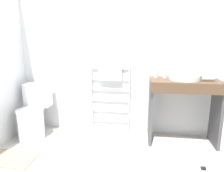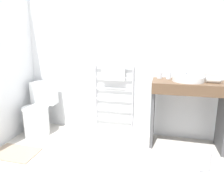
{
  "view_description": "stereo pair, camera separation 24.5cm",
  "coord_description": "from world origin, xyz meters",
  "px_view_note": "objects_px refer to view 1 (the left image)",
  "views": [
    {
      "loc": [
        0.36,
        -1.66,
        1.37
      ],
      "look_at": [
        0.03,
        0.72,
        0.84
      ],
      "focal_mm": 32.0,
      "sensor_mm": 36.0,
      "label": 1
    },
    {
      "loc": [
        0.6,
        -1.61,
        1.37
      ],
      "look_at": [
        0.03,
        0.72,
        0.84
      ],
      "focal_mm": 32.0,
      "sensor_mm": 36.0,
      "label": 2
    }
  ],
  "objects_px": {
    "toilet": "(33,115)",
    "cup_near_wall": "(156,75)",
    "hair_dryer": "(208,78)",
    "cup_near_edge": "(165,75)",
    "sink_basin": "(184,77)",
    "towel_radiator": "(110,85)",
    "trash_bin": "(201,154)"
  },
  "relations": [
    {
      "from": "sink_basin",
      "to": "trash_bin",
      "type": "height_order",
      "value": "sink_basin"
    },
    {
      "from": "hair_dryer",
      "to": "toilet",
      "type": "bearing_deg",
      "value": -177.67
    },
    {
      "from": "cup_near_wall",
      "to": "hair_dryer",
      "type": "bearing_deg",
      "value": -13.47
    },
    {
      "from": "toilet",
      "to": "towel_radiator",
      "type": "bearing_deg",
      "value": 15.78
    },
    {
      "from": "sink_basin",
      "to": "cup_near_edge",
      "type": "xyz_separation_m",
      "value": [
        -0.24,
        0.1,
        0.01
      ]
    },
    {
      "from": "sink_basin",
      "to": "cup_near_wall",
      "type": "relative_size",
      "value": 4.51
    },
    {
      "from": "cup_near_wall",
      "to": "trash_bin",
      "type": "height_order",
      "value": "cup_near_wall"
    },
    {
      "from": "sink_basin",
      "to": "hair_dryer",
      "type": "height_order",
      "value": "hair_dryer"
    },
    {
      "from": "sink_basin",
      "to": "hair_dryer",
      "type": "xyz_separation_m",
      "value": [
        0.29,
        -0.03,
        -0.0
      ]
    },
    {
      "from": "sink_basin",
      "to": "cup_near_wall",
      "type": "height_order",
      "value": "cup_near_wall"
    },
    {
      "from": "sink_basin",
      "to": "cup_near_edge",
      "type": "distance_m",
      "value": 0.26
    },
    {
      "from": "hair_dryer",
      "to": "cup_near_edge",
      "type": "bearing_deg",
      "value": 166.06
    },
    {
      "from": "towel_radiator",
      "to": "cup_near_edge",
      "type": "xyz_separation_m",
      "value": [
        0.77,
        -0.08,
        0.18
      ]
    },
    {
      "from": "cup_near_wall",
      "to": "trash_bin",
      "type": "distance_m",
      "value": 1.14
    },
    {
      "from": "cup_near_edge",
      "to": "trash_bin",
      "type": "bearing_deg",
      "value": -58.25
    },
    {
      "from": "sink_basin",
      "to": "towel_radiator",
      "type": "bearing_deg",
      "value": 169.65
    },
    {
      "from": "toilet",
      "to": "cup_near_edge",
      "type": "xyz_separation_m",
      "value": [
        1.87,
        0.23,
        0.6
      ]
    },
    {
      "from": "toilet",
      "to": "cup_near_wall",
      "type": "xyz_separation_m",
      "value": [
        1.75,
        0.25,
        0.6
      ]
    },
    {
      "from": "sink_basin",
      "to": "trash_bin",
      "type": "relative_size",
      "value": 1.34
    },
    {
      "from": "cup_near_edge",
      "to": "hair_dryer",
      "type": "distance_m",
      "value": 0.54
    },
    {
      "from": "toilet",
      "to": "cup_near_edge",
      "type": "distance_m",
      "value": 1.97
    },
    {
      "from": "toilet",
      "to": "sink_basin",
      "type": "height_order",
      "value": "sink_basin"
    },
    {
      "from": "towel_radiator",
      "to": "sink_basin",
      "type": "xyz_separation_m",
      "value": [
        1.01,
        -0.18,
        0.17
      ]
    },
    {
      "from": "cup_near_wall",
      "to": "hair_dryer",
      "type": "distance_m",
      "value": 0.66
    },
    {
      "from": "cup_near_wall",
      "to": "sink_basin",
      "type": "bearing_deg",
      "value": -19.86
    },
    {
      "from": "toilet",
      "to": "cup_near_wall",
      "type": "height_order",
      "value": "cup_near_wall"
    },
    {
      "from": "cup_near_edge",
      "to": "trash_bin",
      "type": "height_order",
      "value": "cup_near_edge"
    },
    {
      "from": "toilet",
      "to": "hair_dryer",
      "type": "height_order",
      "value": "hair_dryer"
    },
    {
      "from": "hair_dryer",
      "to": "trash_bin",
      "type": "bearing_deg",
      "value": -106.94
    },
    {
      "from": "toilet",
      "to": "sink_basin",
      "type": "relative_size",
      "value": 2.0
    },
    {
      "from": "towel_radiator",
      "to": "trash_bin",
      "type": "xyz_separation_m",
      "value": [
        1.15,
        -0.69,
        -0.62
      ]
    },
    {
      "from": "cup_near_edge",
      "to": "trash_bin",
      "type": "xyz_separation_m",
      "value": [
        0.38,
        -0.61,
        -0.8
      ]
    }
  ]
}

